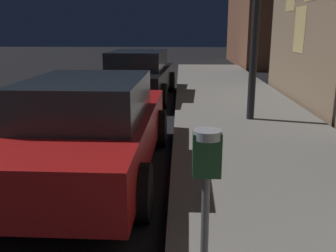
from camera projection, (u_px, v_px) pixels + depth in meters
name	position (u px, v px, depth m)	size (l,w,h in m)	color
parking_meter	(206.00, 175.00, 2.50)	(0.19, 0.19, 1.30)	#59595B
car_red	(91.00, 128.00, 5.35)	(2.05, 4.43, 1.43)	maroon
car_black	(138.00, 75.00, 11.24)	(2.17, 4.39, 1.43)	black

